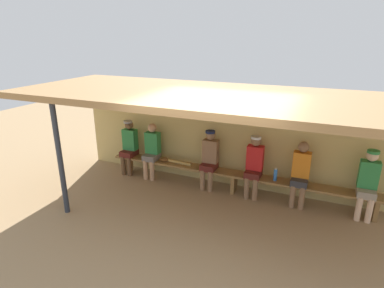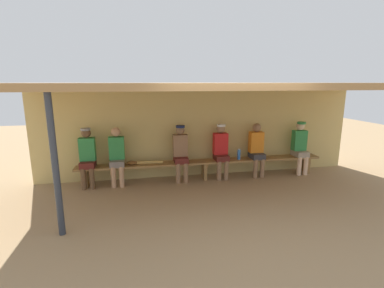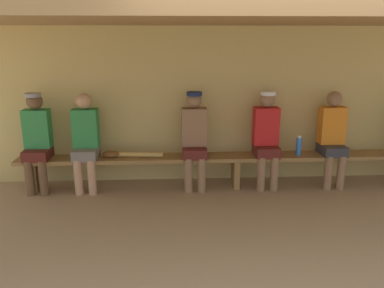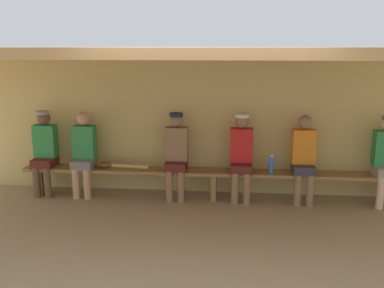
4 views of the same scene
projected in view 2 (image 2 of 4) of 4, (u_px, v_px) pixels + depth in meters
name	position (u px, v px, depth m)	size (l,w,h in m)	color
ground_plane	(223.00, 205.00, 5.45)	(24.00, 24.00, 0.00)	#9E7F59
back_wall	(201.00, 132.00, 7.13)	(8.00, 0.20, 2.20)	tan
dugout_roof	(215.00, 86.00, 5.64)	(8.00, 2.80, 0.12)	#9E7547
support_post	(55.00, 167.00, 4.17)	(0.10, 0.10, 2.20)	#2D333D
bench	(204.00, 164.00, 6.85)	(6.00, 0.36, 0.46)	olive
player_in_red	(257.00, 148.00, 7.03)	(0.34, 0.42, 1.34)	#333338
player_shirtless_tan	(117.00, 154.00, 6.40)	(0.34, 0.42, 1.34)	slate
player_near_post	(300.00, 145.00, 7.25)	(0.34, 0.42, 1.34)	gray
player_in_white	(221.00, 149.00, 6.86)	(0.34, 0.42, 1.34)	#591E19
player_rightmost	(181.00, 150.00, 6.67)	(0.34, 0.42, 1.34)	#591E19
player_middle	(87.00, 155.00, 6.28)	(0.34, 0.42, 1.34)	#591E19
water_bottle_clear	(239.00, 154.00, 6.94)	(0.07, 0.07, 0.27)	blue
baseball_glove_dark_brown	(132.00, 163.00, 6.51)	(0.24, 0.17, 0.09)	brown
baseball_bat	(145.00, 163.00, 6.57)	(0.07, 0.07, 0.84)	tan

